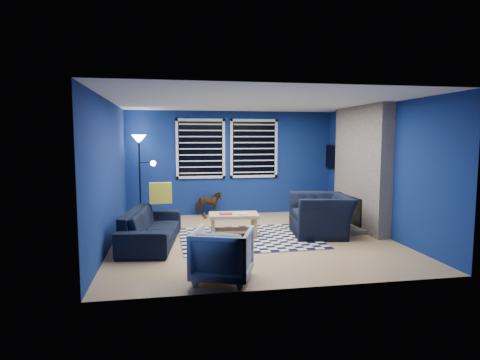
# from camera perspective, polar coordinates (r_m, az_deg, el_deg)

# --- Properties ---
(floor) EXTENTS (5.00, 5.00, 0.00)m
(floor) POSITION_cam_1_polar(r_m,az_deg,el_deg) (7.50, 1.75, -8.33)
(floor) COLOR tan
(floor) RESTS_ON ground
(ceiling) EXTENTS (5.00, 5.00, 0.00)m
(ceiling) POSITION_cam_1_polar(r_m,az_deg,el_deg) (7.29, 1.81, 11.06)
(ceiling) COLOR white
(ceiling) RESTS_ON wall_back
(wall_back) EXTENTS (5.00, 0.00, 5.00)m
(wall_back) POSITION_cam_1_polar(r_m,az_deg,el_deg) (9.75, -1.22, 2.43)
(wall_back) COLOR navy
(wall_back) RESTS_ON floor
(wall_left) EXTENTS (0.00, 5.00, 5.00)m
(wall_left) POSITION_cam_1_polar(r_m,az_deg,el_deg) (7.21, -18.06, 0.88)
(wall_left) COLOR navy
(wall_left) RESTS_ON floor
(wall_right) EXTENTS (0.00, 5.00, 5.00)m
(wall_right) POSITION_cam_1_polar(r_m,az_deg,el_deg) (8.17, 19.21, 1.41)
(wall_right) COLOR navy
(wall_right) RESTS_ON floor
(fireplace) EXTENTS (0.65, 2.00, 2.50)m
(fireplace) POSITION_cam_1_polar(r_m,az_deg,el_deg) (8.55, 16.74, 1.32)
(fireplace) COLOR gray
(fireplace) RESTS_ON floor
(window_left) EXTENTS (1.17, 0.06, 1.42)m
(window_left) POSITION_cam_1_polar(r_m,az_deg,el_deg) (9.61, -5.63, 4.44)
(window_left) COLOR black
(window_left) RESTS_ON wall_back
(window_right) EXTENTS (1.17, 0.06, 1.42)m
(window_right) POSITION_cam_1_polar(r_m,az_deg,el_deg) (9.79, 2.01, 4.50)
(window_right) COLOR black
(window_right) RESTS_ON wall_back
(tv) EXTENTS (0.07, 1.00, 0.58)m
(tv) POSITION_cam_1_polar(r_m,az_deg,el_deg) (9.93, 13.34, 3.21)
(tv) COLOR black
(tv) RESTS_ON wall_right
(rug) EXTENTS (2.54, 2.05, 0.02)m
(rug) POSITION_cam_1_polar(r_m,az_deg,el_deg) (7.51, 1.22, -8.24)
(rug) COLOR black
(rug) RESTS_ON floor
(sofa) EXTENTS (2.17, 1.07, 0.61)m
(sofa) POSITION_cam_1_polar(r_m,az_deg,el_deg) (7.25, -12.46, -6.52)
(sofa) COLOR black
(sofa) RESTS_ON floor
(armchair_big) EXTENTS (1.32, 1.19, 0.78)m
(armchair_big) POSITION_cam_1_polar(r_m,az_deg,el_deg) (7.85, 11.45, -4.89)
(armchair_big) COLOR black
(armchair_big) RESTS_ON floor
(armchair_bent) EXTENTS (0.95, 0.96, 0.69)m
(armchair_bent) POSITION_cam_1_polar(r_m,az_deg,el_deg) (5.32, -2.50, -10.49)
(armchair_bent) COLOR gray
(armchair_bent) RESTS_ON floor
(rocking_horse) EXTENTS (0.29, 0.62, 0.52)m
(rocking_horse) POSITION_cam_1_polar(r_m,az_deg,el_deg) (9.53, -4.49, -3.24)
(rocking_horse) COLOR #472D17
(rocking_horse) RESTS_ON floor
(coffee_table) EXTENTS (0.97, 0.61, 0.46)m
(coffee_table) POSITION_cam_1_polar(r_m,az_deg,el_deg) (7.58, -0.93, -5.71)
(coffee_table) COLOR tan
(coffee_table) RESTS_ON rug
(cabinet) EXTENTS (0.63, 0.55, 0.54)m
(cabinet) POSITION_cam_1_polar(r_m,az_deg,el_deg) (9.80, 9.53, -3.59)
(cabinet) COLOR tan
(cabinet) RESTS_ON floor
(floor_lamp) EXTENTS (0.52, 0.32, 1.93)m
(floor_lamp) POSITION_cam_1_polar(r_m,az_deg,el_deg) (9.26, -14.02, 4.09)
(floor_lamp) COLOR black
(floor_lamp) RESTS_ON floor
(throw_pillow) EXTENTS (0.43, 0.15, 0.40)m
(throw_pillow) POSITION_cam_1_polar(r_m,az_deg,el_deg) (7.82, -11.23, -1.83)
(throw_pillow) COLOR gold
(throw_pillow) RESTS_ON sofa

